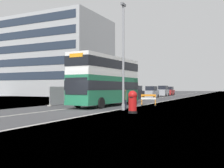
# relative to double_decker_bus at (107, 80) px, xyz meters

# --- Properties ---
(ground) EXTENTS (140.00, 280.00, 0.10)m
(ground) POSITION_rel_double_decker_bus_xyz_m (1.73, -6.06, -2.68)
(ground) COLOR #424244
(double_decker_bus) EXTENTS (3.12, 10.53, 4.95)m
(double_decker_bus) POSITION_rel_double_decker_bus_xyz_m (0.00, 0.00, 0.00)
(double_decker_bus) COLOR #1E6B47
(double_decker_bus) RESTS_ON ground
(lamppost_foreground) EXTENTS (0.29, 0.70, 8.83)m
(lamppost_foreground) POSITION_rel_double_decker_bus_xyz_m (3.52, -3.86, 1.55)
(lamppost_foreground) COLOR gray
(lamppost_foreground) RESTS_ON ground
(red_pillar_postbox) EXTENTS (0.67, 0.67, 1.64)m
(red_pillar_postbox) POSITION_rel_double_decker_bus_xyz_m (5.14, -5.91, -1.73)
(red_pillar_postbox) COLOR black
(red_pillar_postbox) RESTS_ON ground
(roadworks_barrier) EXTENTS (1.58, 0.71, 1.17)m
(roadworks_barrier) POSITION_rel_double_decker_bus_xyz_m (3.69, 2.30, -1.90)
(roadworks_barrier) COLOR orange
(roadworks_barrier) RESTS_ON ground
(construction_site_fence) EXTENTS (0.44, 20.60, 2.02)m
(construction_site_fence) POSITION_rel_double_decker_bus_xyz_m (-5.09, 7.52, -1.67)
(construction_site_fence) COLOR #A8AAAD
(construction_site_fence) RESTS_ON ground
(car_oncoming_near) EXTENTS (1.93, 4.42, 2.19)m
(car_oncoming_near) POSITION_rel_double_decker_bus_xyz_m (-2.75, 15.32, -1.61)
(car_oncoming_near) COLOR black
(car_oncoming_near) RESTS_ON ground
(car_receding_mid) EXTENTS (1.96, 4.20, 2.15)m
(car_receding_mid) POSITION_rel_double_decker_bus_xyz_m (-2.39, 22.91, -1.63)
(car_receding_mid) COLOR gray
(car_receding_mid) RESTS_ON ground
(car_receding_far) EXTENTS (2.01, 4.00, 2.33)m
(car_receding_far) POSITION_rel_double_decker_bus_xyz_m (-2.77, 32.74, -1.55)
(car_receding_far) COLOR gray
(car_receding_far) RESTS_ON ground
(car_far_side) EXTENTS (2.03, 4.02, 2.14)m
(car_far_side) POSITION_rel_double_decker_bus_xyz_m (-3.07, 39.51, -1.63)
(car_far_side) COLOR maroon
(car_far_side) RESTS_ON ground
(bare_tree_far_verge_near) EXTENTS (2.91, 3.30, 3.93)m
(bare_tree_far_verge_near) POSITION_rel_double_decker_bus_xyz_m (-9.60, 16.62, -0.77)
(bare_tree_far_verge_near) COLOR #4C3D2D
(bare_tree_far_verge_near) RESTS_ON ground
(bare_tree_far_verge_mid) EXTENTS (3.45, 2.21, 4.29)m
(bare_tree_far_verge_mid) POSITION_rel_double_decker_bus_xyz_m (-12.95, 40.79, -0.26)
(bare_tree_far_verge_mid) COLOR #4C3D2D
(bare_tree_far_verge_mid) RESTS_ON ground
(pedestrian_at_kerb) EXTENTS (0.34, 0.34, 1.70)m
(pedestrian_at_kerb) POSITION_rel_double_decker_bus_xyz_m (3.36, -3.15, -1.78)
(pedestrian_at_kerb) COLOR #2D3342
(pedestrian_at_kerb) RESTS_ON ground
(backdrop_office_block) EXTENTS (26.68, 16.52, 18.29)m
(backdrop_office_block) POSITION_rel_double_decker_bus_xyz_m (-29.16, 27.40, 6.52)
(backdrop_office_block) COLOR #9EA0A3
(backdrop_office_block) RESTS_ON ground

